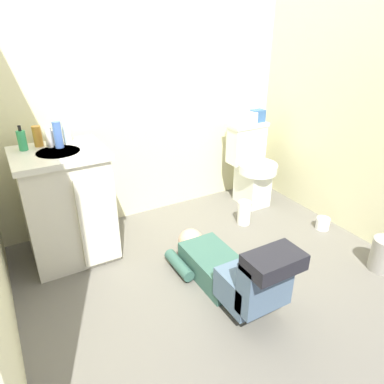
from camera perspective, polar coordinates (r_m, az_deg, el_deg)
The scene contains 17 objects.
ground_plane at distance 2.66m, azimuth 2.38°, elevation -11.67°, with size 3.02×2.91×0.04m, color #615E55.
wall_back at distance 3.03m, azimuth -7.60°, elevation 18.01°, with size 2.68×0.08×2.40m, color beige.
wall_right at distance 3.05m, azimuth 25.09°, elevation 15.98°, with size 0.08×1.91×2.40m, color beige.
toilet at distance 3.39m, azimuth 9.37°, elevation 4.15°, with size 0.36×0.46×0.75m.
vanity_cabinet at distance 2.68m, azimuth -19.20°, elevation -1.94°, with size 0.60×0.53×0.82m.
faucet at distance 2.65m, azimuth -21.35°, elevation 8.04°, with size 0.02×0.02×0.10m, color silver.
person_plumber at distance 2.32m, azimuth 6.04°, elevation -12.26°, with size 0.39×1.06×0.52m.
tissue_box at distance 3.30m, azimuth 8.30°, elevation 11.52°, with size 0.22×0.11×0.10m, color silver.
toiletry_bag at distance 3.39m, azimuth 10.37°, elevation 11.84°, with size 0.12×0.09×0.11m, color #33598C.
soap_dispenser at distance 2.61m, azimuth -25.43°, elevation 7.45°, with size 0.06×0.06×0.17m.
bottle_amber at distance 2.65m, azimuth -23.38°, elevation 8.14°, with size 0.06×0.06×0.14m, color #C2852E.
bottle_white at distance 2.60m, azimuth -21.84°, elevation 8.12°, with size 0.05×0.05×0.14m, color white.
bottle_blue at distance 2.57m, azimuth -20.58°, elevation 8.54°, with size 0.06×0.06×0.18m, color #4267B5.
bottle_clear at distance 2.63m, azimuth -19.39°, elevation 9.16°, with size 0.05×0.05×0.18m, color silver.
trash_can at distance 2.86m, azimuth 28.18°, elevation -8.76°, with size 0.17×0.17×0.24m, color gray.
paper_towel_roll at distance 3.10m, azimuth 8.28°, elevation -3.28°, with size 0.11×0.11×0.21m, color white.
toilet_paper_roll at distance 3.22m, azimuth 20.08°, elevation -4.72°, with size 0.11×0.11×0.10m, color white.
Camera 1 is at (-1.13, -1.78, 1.60)m, focal length 33.51 mm.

